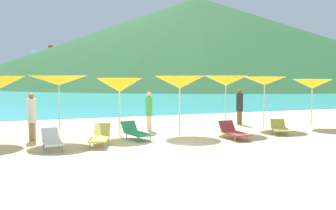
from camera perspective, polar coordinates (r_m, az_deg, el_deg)
ground_plane at (r=21.65m, az=-8.23°, el=-2.19°), size 50.00×100.00×0.30m
ocean_water at (r=240.98m, az=-18.66°, el=3.74°), size 650.00×440.00×0.02m
headland_hill at (r=116.11m, az=4.49°, el=9.80°), size 137.10×137.10×26.10m
umbrella_2 at (r=13.96m, az=-16.36°, el=3.62°), size 2.29×2.29×2.37m
umbrella_3 at (r=14.72m, az=-7.44°, el=3.03°), size 1.97×1.97×2.27m
umbrella_4 at (r=14.91m, az=1.80°, el=3.51°), size 2.20×2.20×2.36m
umbrella_5 at (r=15.91m, az=8.84°, el=3.70°), size 1.95×1.95×2.37m
umbrella_6 at (r=17.26m, az=14.55°, el=3.59°), size 2.00×2.00×2.32m
umbrella_7 at (r=18.31m, az=21.18°, el=3.01°), size 1.88×1.88×2.20m
lounge_chair_0 at (r=13.87m, az=-4.90°, el=-4.13°), size 0.95×1.61×0.63m
lounge_chair_1 at (r=14.20m, az=10.01°, el=-4.01°), size 0.64×1.46×0.62m
lounge_chair_3 at (r=15.87m, az=16.67°, el=-3.29°), size 1.20×1.57×0.53m
lounge_chair_4 at (r=12.92m, az=-10.33°, el=-4.69°), size 1.02×1.75×0.66m
lounge_chair_5 at (r=12.56m, az=-17.32°, el=-5.13°), size 0.67×1.43×0.63m
beachgoer_0 at (r=15.97m, az=-2.92°, el=-0.78°), size 0.29×0.29×1.66m
beachgoer_1 at (r=18.31m, az=10.90°, el=-0.14°), size 0.32×0.32×1.70m
beachgoer_2 at (r=14.36m, az=-20.10°, el=-1.52°), size 0.33×0.33×1.74m
cruise_ship at (r=242.61m, az=-16.15°, el=5.67°), size 44.09×11.87×20.84m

